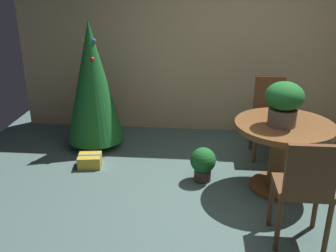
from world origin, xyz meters
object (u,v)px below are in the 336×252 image
object	(u,v)px
flower_vase	(284,101)
holiday_tree	(93,82)
potted_plant	(203,163)
gift_box_gold	(90,161)
wooden_chair_far	(269,113)
wooden_chair_near	(305,186)
round_dining_table	(282,145)

from	to	relation	value
flower_vase	holiday_tree	world-z (taller)	holiday_tree
holiday_tree	potted_plant	world-z (taller)	holiday_tree
gift_box_gold	holiday_tree	bearing A→B (deg)	97.01
flower_vase	wooden_chair_far	xyz separation A→B (m)	(0.05, 0.92, -0.44)
wooden_chair_near	wooden_chair_far	xyz separation A→B (m)	(0.00, 1.78, -0.01)
round_dining_table	gift_box_gold	world-z (taller)	round_dining_table
flower_vase	potted_plant	xyz separation A→B (m)	(-0.75, 0.16, -0.78)
wooden_chair_far	potted_plant	bearing A→B (deg)	-136.19
holiday_tree	potted_plant	size ratio (longest dim) A/B	4.23
gift_box_gold	potted_plant	size ratio (longest dim) A/B	0.77
round_dining_table	potted_plant	distance (m)	0.86
potted_plant	gift_box_gold	bearing A→B (deg)	170.83
round_dining_table	wooden_chair_near	size ratio (longest dim) A/B	1.04
round_dining_table	flower_vase	bearing A→B (deg)	-130.17
flower_vase	wooden_chair_far	distance (m)	1.03
wooden_chair_far	gift_box_gold	bearing A→B (deg)	-165.51
flower_vase	gift_box_gold	world-z (taller)	flower_vase
wooden_chair_far	flower_vase	bearing A→B (deg)	-92.85
flower_vase	wooden_chair_far	bearing A→B (deg)	87.15
holiday_tree	potted_plant	distance (m)	1.75
potted_plant	holiday_tree	bearing A→B (deg)	150.34
potted_plant	flower_vase	bearing A→B (deg)	-11.71
holiday_tree	gift_box_gold	world-z (taller)	holiday_tree
wooden_chair_far	holiday_tree	world-z (taller)	holiday_tree
round_dining_table	potted_plant	xyz separation A→B (m)	(-0.80, 0.10, -0.29)
round_dining_table	flower_vase	world-z (taller)	flower_vase
round_dining_table	flower_vase	xyz separation A→B (m)	(-0.05, -0.05, 0.48)
gift_box_gold	wooden_chair_near	bearing A→B (deg)	-29.89
wooden_chair_near	wooden_chair_far	size ratio (longest dim) A/B	0.98
wooden_chair_far	gift_box_gold	size ratio (longest dim) A/B	3.29
holiday_tree	wooden_chair_near	bearing A→B (deg)	-39.40
flower_vase	gift_box_gold	size ratio (longest dim) A/B	1.47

